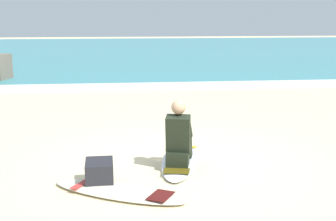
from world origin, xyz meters
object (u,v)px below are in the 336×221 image
Objects in this scene: surfer_seated at (179,139)px; surfboard_main at (180,159)px; beach_bag at (99,173)px; surfboard_spare_near at (118,191)px.

surfboard_main is at bearing 78.98° from surfer_seated.
beach_bag is at bearing -144.35° from surfboard_main.
beach_bag reaches higher than surfboard_main.
surfboard_spare_near is at bearing -56.44° from beach_bag.
surfboard_main is 1.47m from beach_bag.
surfboard_spare_near is 3.85× the size of beach_bag.
surfboard_main is 0.49m from surfer_seated.
surfer_seated is at bearing -101.02° from surfboard_main.
surfer_seated reaches higher than beach_bag.
surfboard_main is at bearing 52.05° from surfboard_spare_near.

